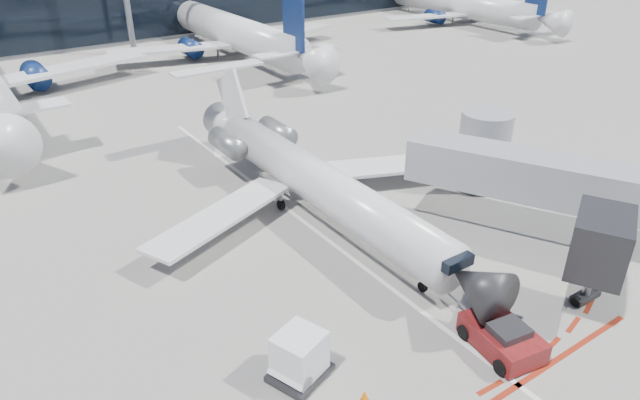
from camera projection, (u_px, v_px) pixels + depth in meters
ground at (340, 249)px, 29.98m from camera, size 260.00×260.00×0.00m
apron_centerline at (318, 233)px, 31.43m from camera, size 0.25×40.00×0.01m
apron_stop_bar at (518, 385)px, 21.60m from camera, size 14.00×0.25×0.01m
jet_bridge at (517, 173)px, 31.26m from camera, size 10.03×15.20×4.90m
regional_jet at (311, 178)px, 32.62m from camera, size 20.98×25.87×6.48m
pushback_tug at (502, 337)px, 23.09m from camera, size 2.64×5.29×1.35m
uld_container at (300, 357)px, 21.54m from camera, size 2.65×2.46×2.03m
safety_cone_left at (365, 397)px, 20.73m from camera, size 0.41×0.41×0.57m
bg_airliner_2 at (228, 7)px, 64.95m from camera, size 33.10×35.04×10.71m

